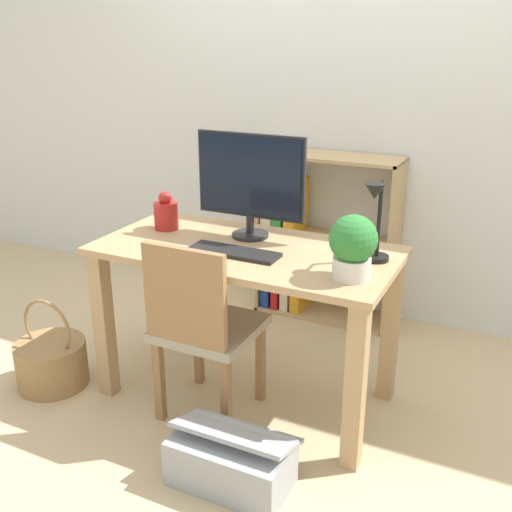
{
  "coord_description": "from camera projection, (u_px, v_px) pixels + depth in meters",
  "views": [
    {
      "loc": [
        1.08,
        -2.13,
        1.58
      ],
      "look_at": [
        0.0,
        0.1,
        0.65
      ],
      "focal_mm": 42.0,
      "sensor_mm": 36.0,
      "label": 1
    }
  ],
  "objects": [
    {
      "name": "ground_plane",
      "position": [
        247.0,
        393.0,
        2.79
      ],
      "size": [
        10.0,
        10.0,
        0.0
      ],
      "primitive_type": "plane",
      "color": "#CCB284"
    },
    {
      "name": "monitor",
      "position": [
        250.0,
        179.0,
        2.59
      ],
      "size": [
        0.51,
        0.16,
        0.46
      ],
      "color": "#232326",
      "rests_on": "desk"
    },
    {
      "name": "potted_plant",
      "position": [
        353.0,
        245.0,
        2.18
      ],
      "size": [
        0.18,
        0.18,
        0.24
      ],
      "color": "silver",
      "rests_on": "desk"
    },
    {
      "name": "wall_back",
      "position": [
        337.0,
        87.0,
        3.29
      ],
      "size": [
        8.0,
        0.05,
        2.6
      ],
      "color": "silver",
      "rests_on": "ground_plane"
    },
    {
      "name": "storage_box",
      "position": [
        231.0,
        460.0,
        2.21
      ],
      "size": [
        0.45,
        0.29,
        0.24
      ],
      "color": "#999EA3",
      "rests_on": "ground_plane"
    },
    {
      "name": "basket",
      "position": [
        52.0,
        362.0,
        2.83
      ],
      "size": [
        0.33,
        0.33,
        0.44
      ],
      "color": "#997547",
      "rests_on": "ground_plane"
    },
    {
      "name": "keyboard",
      "position": [
        234.0,
        252.0,
        2.46
      ],
      "size": [
        0.38,
        0.12,
        0.02
      ],
      "color": "black",
      "rests_on": "desk"
    },
    {
      "name": "desk",
      "position": [
        246.0,
        279.0,
        2.59
      ],
      "size": [
        1.28,
        0.64,
        0.72
      ],
      "color": "tan",
      "rests_on": "ground_plane"
    },
    {
      "name": "vase",
      "position": [
        166.0,
        213.0,
        2.76
      ],
      "size": [
        0.11,
        0.11,
        0.18
      ],
      "color": "#B2231E",
      "rests_on": "desk"
    },
    {
      "name": "bookshelf",
      "position": [
        302.0,
        242.0,
        3.5
      ],
      "size": [
        0.79,
        0.28,
        0.96
      ],
      "color": "tan",
      "rests_on": "ground_plane"
    },
    {
      "name": "chair",
      "position": [
        202.0,
        325.0,
        2.48
      ],
      "size": [
        0.4,
        0.4,
        0.82
      ],
      "rotation": [
        0.0,
        0.0,
        -0.05
      ],
      "color": "#9E937F",
      "rests_on": "ground_plane"
    },
    {
      "name": "desk_lamp",
      "position": [
        376.0,
        215.0,
        2.28
      ],
      "size": [
        0.1,
        0.19,
        0.34
      ],
      "color": "black",
      "rests_on": "desk"
    }
  ]
}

